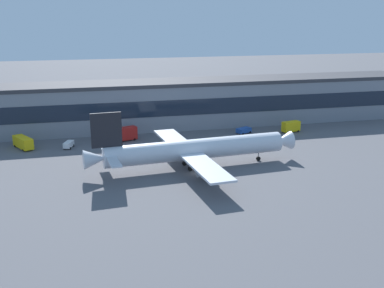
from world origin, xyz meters
TOP-DOWN VIEW (x-y plane):
  - ground_plane at (0.00, 0.00)m, footprint 600.00×600.00m
  - terminal_building at (0.00, 49.51)m, footprint 179.45×16.53m
  - airliner at (-0.23, 4.40)m, footprint 54.49×46.71m
  - pushback_tractor at (24.34, 34.15)m, footprint 5.45×4.44m
  - follow_me_car at (-30.44, 30.33)m, footprint 3.20×4.78m
  - fuel_truck at (-42.97, 32.69)m, footprint 6.38×8.74m
  - stair_truck at (39.78, 31.91)m, footprint 6.39×3.69m
  - catering_truck at (-13.71, 34.29)m, footprint 7.65×4.82m

SIDE VIEW (x-z plane):
  - ground_plane at x=0.00m, z-range 0.00..0.00m
  - pushback_tractor at x=24.34m, z-range 0.17..1.92m
  - follow_me_car at x=-30.44m, z-range 0.17..2.02m
  - fuel_truck at x=-42.97m, z-range 0.21..3.56m
  - stair_truck at x=39.78m, z-range 0.20..3.75m
  - catering_truck at x=-13.71m, z-range 0.22..4.37m
  - airliner at x=-0.23m, z-range -3.01..12.48m
  - terminal_building at x=0.00m, z-range 0.02..15.61m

